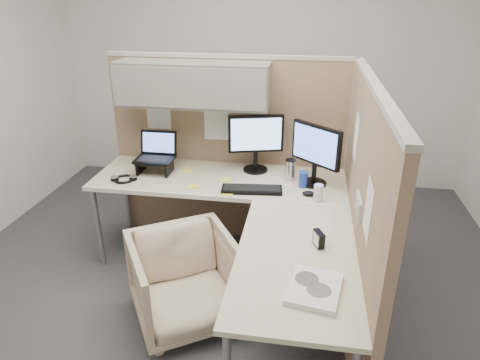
% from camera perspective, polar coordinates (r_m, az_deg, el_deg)
% --- Properties ---
extents(ground, '(4.50, 4.50, 0.00)m').
position_cam_1_polar(ground, '(3.30, -2.50, -15.27)').
color(ground, '#37373C').
rests_on(ground, ground).
extents(partition_back, '(2.00, 0.36, 1.63)m').
position_cam_1_polar(partition_back, '(3.55, -3.57, 7.77)').
color(partition_back, '#92775F').
rests_on(partition_back, ground).
extents(partition_right, '(0.07, 2.03, 1.63)m').
position_cam_1_polar(partition_right, '(2.77, 15.52, -4.34)').
color(partition_right, '#92775F').
rests_on(partition_right, ground).
extents(desk, '(2.00, 1.98, 0.73)m').
position_cam_1_polar(desk, '(3.01, 0.09, -3.82)').
color(desk, beige).
rests_on(desk, ground).
extents(office_chair, '(0.89, 0.88, 0.68)m').
position_cam_1_polar(office_chair, '(2.94, -7.35, -12.74)').
color(office_chair, beige).
rests_on(office_chair, ground).
extents(monitor_left, '(0.43, 0.20, 0.47)m').
position_cam_1_polar(monitor_left, '(3.42, 2.13, 5.53)').
color(monitor_left, black).
rests_on(monitor_left, desk).
extents(monitor_right, '(0.36, 0.31, 0.47)m').
position_cam_1_polar(monitor_right, '(3.22, 10.05, 3.94)').
color(monitor_right, black).
rests_on(monitor_right, desk).
extents(laptop_station, '(0.30, 0.26, 0.31)m').
position_cam_1_polar(laptop_station, '(3.53, -11.19, 2.98)').
color(laptop_station, black).
rests_on(laptop_station, desk).
extents(keyboard, '(0.46, 0.19, 0.02)m').
position_cam_1_polar(keyboard, '(3.16, 1.58, -1.27)').
color(keyboard, black).
rests_on(keyboard, desk).
extents(mouse, '(0.09, 0.06, 0.03)m').
position_cam_1_polar(mouse, '(3.13, 9.15, -1.78)').
color(mouse, black).
rests_on(mouse, desk).
extents(travel_mug, '(0.08, 0.08, 0.17)m').
position_cam_1_polar(travel_mug, '(3.34, 6.72, 1.40)').
color(travel_mug, silver).
rests_on(travel_mug, desk).
extents(soda_can_green, '(0.07, 0.07, 0.12)m').
position_cam_1_polar(soda_can_green, '(3.05, 10.39, -1.69)').
color(soda_can_green, silver).
rests_on(soda_can_green, desk).
extents(soda_can_silver, '(0.07, 0.07, 0.12)m').
position_cam_1_polar(soda_can_silver, '(3.24, 8.42, 0.08)').
color(soda_can_silver, '#1E3FA5').
rests_on(soda_can_silver, desk).
extents(sticky_note_b, '(0.10, 0.10, 0.01)m').
position_cam_1_polar(sticky_note_b, '(3.12, -1.58, -1.80)').
color(sticky_note_b, yellow).
rests_on(sticky_note_b, desk).
extents(sticky_note_a, '(0.09, 0.09, 0.01)m').
position_cam_1_polar(sticky_note_a, '(3.25, -6.27, -0.82)').
color(sticky_note_a, yellow).
rests_on(sticky_note_a, desk).
extents(sticky_note_d, '(0.08, 0.08, 0.01)m').
position_cam_1_polar(sticky_note_d, '(3.33, -1.89, -0.00)').
color(sticky_note_d, yellow).
rests_on(sticky_note_d, desk).
extents(sticky_note_c, '(0.10, 0.10, 0.01)m').
position_cam_1_polar(sticky_note_c, '(3.53, -7.05, 1.25)').
color(sticky_note_c, yellow).
rests_on(sticky_note_c, desk).
extents(headphones, '(0.20, 0.19, 0.03)m').
position_cam_1_polar(headphones, '(3.45, -15.20, 0.16)').
color(headphones, black).
rests_on(headphones, desk).
extents(paper_stack, '(0.30, 0.35, 0.03)m').
position_cam_1_polar(paper_stack, '(2.21, 9.90, -14.06)').
color(paper_stack, white).
rests_on(paper_stack, desk).
extents(desk_clock, '(0.07, 0.10, 0.09)m').
position_cam_1_polar(desk_clock, '(2.53, 10.43, -7.74)').
color(desk_clock, black).
rests_on(desk_clock, desk).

